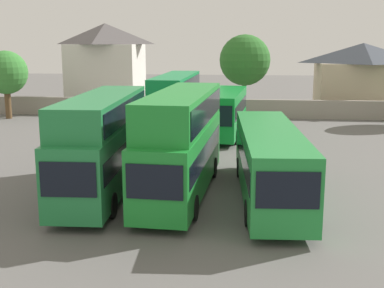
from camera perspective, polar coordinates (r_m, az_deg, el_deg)
ground at (r=41.81m, az=2.24°, el=1.50°), size 140.00×140.00×0.00m
depot_boundary_wall at (r=49.25m, az=2.89°, el=4.11°), size 56.00×0.50×1.80m
bus_1 at (r=24.61m, az=-10.12°, el=0.57°), size 2.95×11.08×4.82m
bus_2 at (r=24.01m, az=-1.18°, el=0.73°), size 3.07×11.25×5.02m
bus_3 at (r=23.80m, az=8.82°, el=-1.72°), size 3.34×12.14×3.37m
bus_4 at (r=39.12m, az=-1.89°, el=4.81°), size 2.72×11.78×4.80m
bus_5 at (r=39.32m, az=3.83°, el=3.81°), size 3.20×10.24×3.55m
house_terrace_left at (r=58.46m, az=-9.76°, el=8.93°), size 8.10×7.51×9.31m
house_terrace_centre at (r=56.46m, az=18.77°, el=7.29°), size 9.64×6.53×7.17m
tree_behind_wall at (r=51.28m, az=6.05°, el=9.47°), size 5.11×5.11×8.03m
tree_right_of_lot at (r=51.23m, az=-20.47°, el=7.61°), size 4.13×4.13×6.50m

